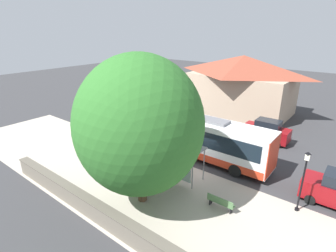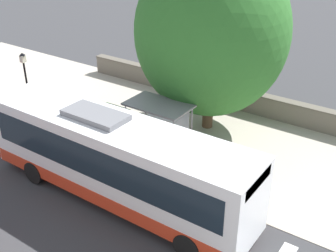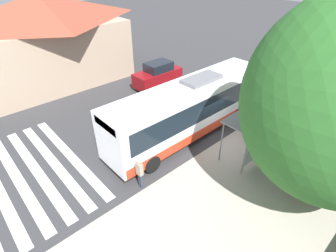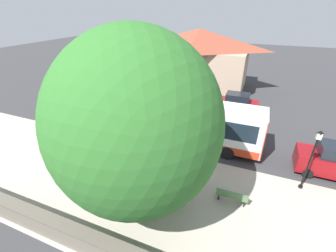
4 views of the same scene
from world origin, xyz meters
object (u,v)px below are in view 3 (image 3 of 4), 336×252
object	(u,v)px
bus	(191,108)
pedestrian	(140,171)
bench	(301,134)
parked_car_far_lane	(158,75)
parked_car_behind_bus	(277,78)
bus_shelter	(253,126)
street_lamp_near	(294,77)

from	to	relation	value
bus	pedestrian	size ratio (longest dim) A/B	6.61
bench	parked_car_far_lane	size ratio (longest dim) A/B	0.40
pedestrian	parked_car_behind_bus	size ratio (longest dim) A/B	0.41
bus_shelter	pedestrian	distance (m)	6.36
bus	parked_car_far_lane	size ratio (longest dim) A/B	2.74
parked_car_behind_bus	street_lamp_near	bearing A→B (deg)	137.81
pedestrian	parked_car_far_lane	bearing A→B (deg)	-44.55
bench	street_lamp_near	size ratio (longest dim) A/B	0.43
street_lamp_near	parked_car_far_lane	xyz separation A→B (m)	(9.28, 5.08, -1.31)
pedestrian	parked_car_far_lane	world-z (taller)	parked_car_far_lane
bus_shelter	bench	xyz separation A→B (m)	(-1.31, -3.86, -1.67)
bus	bus_shelter	distance (m)	3.97
parked_car_far_lane	pedestrian	bearing A→B (deg)	135.45
parked_car_behind_bus	parked_car_far_lane	bearing A→B (deg)	43.88
bench	parked_car_behind_bus	world-z (taller)	parked_car_behind_bus
pedestrian	street_lamp_near	world-z (taller)	street_lamp_near
bus	pedestrian	xyz separation A→B (m)	(-1.67, 5.22, -0.83)
pedestrian	bench	xyz separation A→B (m)	(-3.55, -9.70, -0.56)
parked_car_far_lane	parked_car_behind_bus	bearing A→B (deg)	-136.12
bench	parked_car_behind_bus	distance (m)	7.40
pedestrian	bench	world-z (taller)	pedestrian
bus_shelter	parked_car_far_lane	xyz separation A→B (m)	(10.73, -2.50, -1.11)
bus	parked_car_far_lane	bearing A→B (deg)	-24.68
parked_car_behind_bus	bus_shelter	bearing A→B (deg)	110.35
pedestrian	parked_car_behind_bus	distance (m)	15.34
bench	street_lamp_near	world-z (taller)	street_lamp_near
bus_shelter	parked_car_behind_bus	distance (m)	10.14
bus	parked_car_far_lane	xyz separation A→B (m)	(6.81, -3.13, -0.83)
parked_car_behind_bus	parked_car_far_lane	world-z (taller)	parked_car_behind_bus
bus	bus_shelter	world-z (taller)	bus
bus_shelter	street_lamp_near	size ratio (longest dim) A/B	0.75
bench	street_lamp_near	distance (m)	4.99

